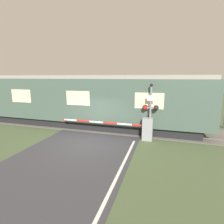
{
  "coord_description": "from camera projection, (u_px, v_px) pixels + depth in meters",
  "views": [
    {
      "loc": [
        4.07,
        -8.75,
        3.76
      ],
      "look_at": [
        0.83,
        2.04,
        1.47
      ],
      "focal_mm": 28.0,
      "sensor_mm": 36.0,
      "label": 1
    }
  ],
  "objects": [
    {
      "name": "ground_plane",
      "position": [
        88.0,
        143.0,
        10.1
      ],
      "size": [
        80.0,
        80.0,
        0.0
      ],
      "primitive_type": "plane",
      "color": "#475638"
    },
    {
      "name": "signal_post",
      "position": [
        150.0,
        109.0,
        10.17
      ],
      "size": [
        0.93,
        0.26,
        3.38
      ],
      "color": "gray",
      "rests_on": "ground_plane"
    },
    {
      "name": "track_bed",
      "position": [
        106.0,
        127.0,
        13.22
      ],
      "size": [
        36.0,
        3.2,
        0.13
      ],
      "color": "#666056",
      "rests_on": "ground_plane"
    },
    {
      "name": "crossing_barrier",
      "position": [
        140.0,
        128.0,
        10.53
      ],
      "size": [
        6.01,
        0.44,
        1.37
      ],
      "color": "gray",
      "rests_on": "ground_plane"
    },
    {
      "name": "train",
      "position": [
        87.0,
        101.0,
        13.26
      ],
      "size": [
        17.2,
        3.02,
        3.85
      ],
      "color": "black",
      "rests_on": "ground_plane"
    }
  ]
}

